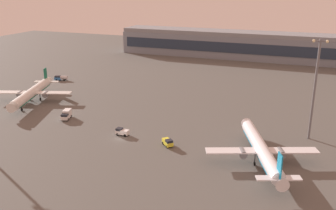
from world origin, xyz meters
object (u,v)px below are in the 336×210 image
Objects in this scene: airplane_far_stand at (33,93)px; fuel_truck at (61,78)px; airplane_terminal_side at (261,150)px; apron_light_east at (315,85)px; baggage_tractor at (122,132)px; catering_truck at (66,114)px; maintenance_van at (168,142)px.

airplane_far_stand is 34.38m from fuel_truck.
airplane_terminal_side is 27.95m from apron_light_east.
catering_truck is (-25.24, 6.19, 0.40)m from baggage_tractor.
baggage_tractor is 16.46m from maintenance_van.
airplane_far_stand is at bearing -43.28° from catering_truck.
catering_truck is at bearing -157.67° from fuel_truck.
airplane_terminal_side is at bearing 148.00° from airplane_far_stand.
airplane_terminal_side is 27.04m from maintenance_van.
airplane_terminal_side is at bearing 154.66° from catering_truck.
apron_light_east reaches higher than maintenance_van.
apron_light_east reaches higher than catering_truck.
baggage_tractor is 59.83m from apron_light_east.
apron_light_east reaches higher than airplane_terminal_side.
airplane_terminal_side is 1.20× the size of apron_light_east.
fuel_truck is 120.43m from apron_light_east.
airplane_far_stand is 1.26× the size of apron_light_east.
baggage_tractor is at bearing -53.36° from maintenance_van.
fuel_truck reaches higher than maintenance_van.
fuel_truck is at bearing -90.79° from airplane_far_stand.
airplane_far_stand is 52.82m from baggage_tractor.
airplane_terminal_side reaches higher than catering_truck.
maintenance_van is at bearing -151.35° from apron_light_east.
apron_light_east is at bearing 161.13° from airplane_far_stand.
airplane_far_stand reaches higher than fuel_truck.
maintenance_van is 0.65× the size of fuel_truck.
airplane_far_stand is 69.00m from maintenance_van.
maintenance_van is 46.46m from apron_light_east.
apron_light_east is (54.59, 18.59, 15.94)m from baggage_tractor.
fuel_truck is 56.57m from catering_truck.
maintenance_van is at bearing 143.68° from airplane_far_stand.
catering_truck is (-41.53, 8.52, 0.40)m from maintenance_van.
catering_truck is (24.38, -11.72, -2.24)m from airplane_far_stand.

